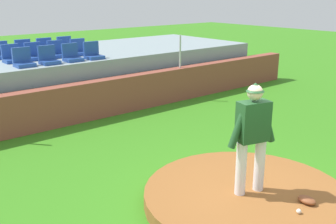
{
  "coord_description": "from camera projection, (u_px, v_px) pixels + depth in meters",
  "views": [
    {
      "loc": [
        -4.82,
        -3.74,
        3.4
      ],
      "look_at": [
        0.0,
        2.04,
        1.14
      ],
      "focal_mm": 42.66,
      "sensor_mm": 36.0,
      "label": 1
    }
  ],
  "objects": [
    {
      "name": "ground_plane",
      "position": [
        246.0,
        204.0,
        6.69
      ],
      "size": [
        60.0,
        60.0,
        0.0
      ],
      "primitive_type": "plane",
      "color": "#347D1A"
    },
    {
      "name": "pitchers_mound",
      "position": [
        246.0,
        197.0,
        6.65
      ],
      "size": [
        3.42,
        3.42,
        0.24
      ],
      "primitive_type": "cylinder",
      "color": "brown",
      "rests_on": "ground_plane"
    },
    {
      "name": "pitcher",
      "position": [
        253.0,
        131.0,
        6.3
      ],
      "size": [
        0.88,
        0.39,
        1.84
      ],
      "rotation": [
        0.0,
        0.0,
        -0.27
      ],
      "color": "silver",
      "rests_on": "pitchers_mound"
    },
    {
      "name": "baseball",
      "position": [
        299.0,
        211.0,
        5.94
      ],
      "size": [
        0.07,
        0.07,
        0.07
      ],
      "primitive_type": "sphere",
      "color": "white",
      "rests_on": "pitchers_mound"
    },
    {
      "name": "fielding_glove",
      "position": [
        307.0,
        200.0,
        6.23
      ],
      "size": [
        0.21,
        0.31,
        0.11
      ],
      "primitive_type": "ellipsoid",
      "rotation": [
        0.0,
        0.0,
        4.67
      ],
      "color": "brown",
      "rests_on": "pitchers_mound"
    },
    {
      "name": "brick_barrier",
      "position": [
        79.0,
        103.0,
        10.83
      ],
      "size": [
        17.58,
        0.4,
        1.06
      ],
      "primitive_type": "cube",
      "color": "brown",
      "rests_on": "ground_plane"
    },
    {
      "name": "fence_post_right",
      "position": [
        180.0,
        51.0,
        12.77
      ],
      "size": [
        0.06,
        0.06,
        1.05
      ],
      "primitive_type": "cylinder",
      "color": "silver",
      "rests_on": "brick_barrier"
    },
    {
      "name": "bleacher_platform",
      "position": [
        39.0,
        79.0,
        12.7
      ],
      "size": [
        15.1,
        4.43,
        1.51
      ],
      "primitive_type": "cube",
      "color": "gray",
      "rests_on": "ground_plane"
    },
    {
      "name": "stadium_chair_0",
      "position": [
        23.0,
        61.0,
        10.57
      ],
      "size": [
        0.48,
        0.44,
        0.5
      ],
      "rotation": [
        0.0,
        0.0,
        3.14
      ],
      "color": "#234899",
      "rests_on": "bleacher_platform"
    },
    {
      "name": "stadium_chair_1",
      "position": [
        48.0,
        58.0,
        10.96
      ],
      "size": [
        0.48,
        0.44,
        0.5
      ],
      "rotation": [
        0.0,
        0.0,
        3.14
      ],
      "color": "#234899",
      "rests_on": "bleacher_platform"
    },
    {
      "name": "stadium_chair_2",
      "position": [
        72.0,
        56.0,
        11.41
      ],
      "size": [
        0.48,
        0.44,
        0.5
      ],
      "rotation": [
        0.0,
        0.0,
        3.14
      ],
      "color": "#234899",
      "rests_on": "bleacher_platform"
    },
    {
      "name": "stadium_chair_3",
      "position": [
        93.0,
        53.0,
        11.81
      ],
      "size": [
        0.48,
        0.44,
        0.5
      ],
      "rotation": [
        0.0,
        0.0,
        3.14
      ],
      "color": "#234899",
      "rests_on": "bleacher_platform"
    },
    {
      "name": "stadium_chair_4",
      "position": [
        12.0,
        57.0,
        11.21
      ],
      "size": [
        0.48,
        0.44,
        0.5
      ],
      "rotation": [
        0.0,
        0.0,
        3.14
      ],
      "color": "#234899",
      "rests_on": "bleacher_platform"
    },
    {
      "name": "stadium_chair_5",
      "position": [
        35.0,
        54.0,
        11.64
      ],
      "size": [
        0.48,
        0.44,
        0.5
      ],
      "rotation": [
        0.0,
        0.0,
        3.14
      ],
      "color": "#234899",
      "rests_on": "bleacher_platform"
    },
    {
      "name": "stadium_chair_6",
      "position": [
        57.0,
        52.0,
        12.08
      ],
      "size": [
        0.48,
        0.44,
        0.5
      ],
      "rotation": [
        0.0,
        0.0,
        3.14
      ],
      "color": "#234899",
      "rests_on": "bleacher_platform"
    },
    {
      "name": "stadium_chair_7",
      "position": [
        79.0,
        50.0,
        12.53
      ],
      "size": [
        0.48,
        0.44,
        0.5
      ],
      "rotation": [
        0.0,
        0.0,
        3.14
      ],
      "color": "#234899",
      "rests_on": "bleacher_platform"
    },
    {
      "name": "stadium_chair_8",
      "position": [
        1.0,
        53.0,
        11.87
      ],
      "size": [
        0.48,
        0.44,
        0.5
      ],
      "rotation": [
        0.0,
        0.0,
        3.14
      ],
      "color": "#234899",
      "rests_on": "bleacher_platform"
    },
    {
      "name": "stadium_chair_9",
      "position": [
        24.0,
        51.0,
        12.33
      ],
      "size": [
        0.48,
        0.44,
        0.5
      ],
      "rotation": [
        0.0,
        0.0,
        3.14
      ],
      "color": "#234899",
      "rests_on": "bleacher_platform"
    },
    {
      "name": "stadium_chair_10",
      "position": [
        46.0,
        49.0,
        12.73
      ],
      "size": [
        0.48,
        0.44,
        0.5
      ],
      "rotation": [
        0.0,
        0.0,
        3.14
      ],
      "color": "#234899",
      "rests_on": "bleacher_platform"
    },
    {
      "name": "stadium_chair_11",
      "position": [
        66.0,
        47.0,
        13.17
      ],
      "size": [
        0.48,
        0.44,
        0.5
      ],
      "rotation": [
        0.0,
        0.0,
        3.14
      ],
      "color": "#234899",
      "rests_on": "bleacher_platform"
    }
  ]
}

